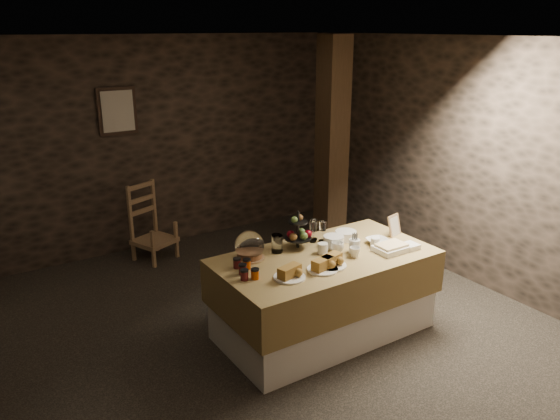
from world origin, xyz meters
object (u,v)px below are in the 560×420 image
chair (152,225)px  fruit_stand (299,234)px  timber_column (332,146)px  buffet_table (324,289)px

chair → fruit_stand: (0.59, -2.23, 0.49)m
timber_column → chair: bearing=156.2°
buffet_table → timber_column: timber_column is taller
chair → buffet_table: bearing=-96.6°
buffet_table → chair: (-0.69, 2.51, -0.03)m
chair → timber_column: bearing=-45.8°
timber_column → fruit_stand: (-1.42, -1.34, -0.40)m
buffet_table → timber_column: size_ratio=0.75×
chair → timber_column: (2.01, -0.89, 0.89)m
fruit_stand → chair: bearing=104.9°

